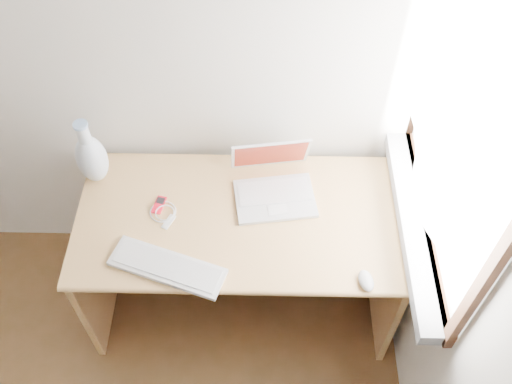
{
  "coord_description": "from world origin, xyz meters",
  "views": [
    {
      "loc": [
        1.11,
        0.04,
        2.59
      ],
      "look_at": [
        1.09,
        1.35,
        0.91
      ],
      "focal_mm": 40.0,
      "sensor_mm": 36.0,
      "label": 1
    }
  ],
  "objects_px": {
    "desk": "(241,228)",
    "vase": "(91,157)",
    "external_keyboard": "(167,267)",
    "laptop": "(275,184)"
  },
  "relations": [
    {
      "from": "laptop",
      "to": "external_keyboard",
      "type": "bearing_deg",
      "value": -145.59
    },
    {
      "from": "external_keyboard",
      "to": "vase",
      "type": "xyz_separation_m",
      "value": [
        -0.35,
        0.44,
        0.12
      ]
    },
    {
      "from": "desk",
      "to": "vase",
      "type": "bearing_deg",
      "value": 169.48
    },
    {
      "from": "vase",
      "to": "desk",
      "type": "bearing_deg",
      "value": -10.52
    },
    {
      "from": "laptop",
      "to": "external_keyboard",
      "type": "distance_m",
      "value": 0.56
    },
    {
      "from": "external_keyboard",
      "to": "vase",
      "type": "relative_size",
      "value": 1.43
    },
    {
      "from": "external_keyboard",
      "to": "laptop",
      "type": "bearing_deg",
      "value": 61.91
    },
    {
      "from": "external_keyboard",
      "to": "vase",
      "type": "bearing_deg",
      "value": 147.42
    },
    {
      "from": "laptop",
      "to": "desk",
      "type": "bearing_deg",
      "value": -168.0
    },
    {
      "from": "desk",
      "to": "external_keyboard",
      "type": "xyz_separation_m",
      "value": [
        -0.26,
        -0.33,
        0.21
      ]
    }
  ]
}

